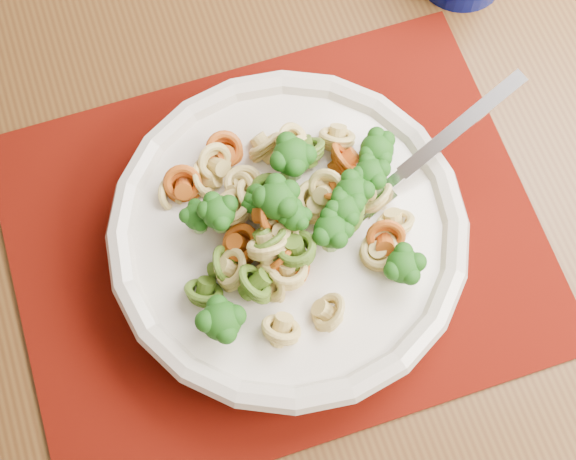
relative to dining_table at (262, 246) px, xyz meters
name	(u,v)px	position (x,y,z in m)	size (l,w,h in m)	color
dining_table	(262,246)	(0.00, 0.00, 0.00)	(1.25, 0.81, 0.79)	#543617
placemat	(276,241)	(0.00, -0.04, 0.13)	(0.40, 0.31, 0.00)	#4F0C03
pasta_bowl	(288,235)	(0.01, -0.05, 0.16)	(0.26, 0.26, 0.05)	silver
pasta_broccoli_heap	(288,227)	(0.01, -0.05, 0.18)	(0.22, 0.22, 0.06)	#DABE6B
fork	(375,196)	(0.07, -0.05, 0.17)	(0.19, 0.02, 0.01)	silver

